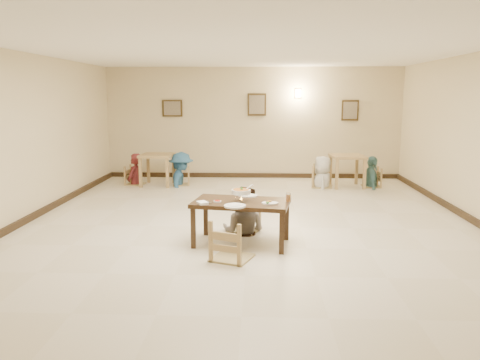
{
  "coord_description": "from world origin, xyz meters",
  "views": [
    {
      "loc": [
        0.17,
        -7.8,
        2.24
      ],
      "look_at": [
        -0.14,
        -0.36,
        0.89
      ],
      "focal_mm": 35.0,
      "sensor_mm": 36.0,
      "label": 1
    }
  ],
  "objects_px": {
    "chair_near": "(232,221)",
    "bg_table_right": "(347,161)",
    "curry_warmer": "(241,192)",
    "chair_far": "(245,203)",
    "bg_diner_a": "(134,153)",
    "bg_chair_rr": "(372,169)",
    "bg_chair_lr": "(181,168)",
    "main_table": "(241,206)",
    "main_diner": "(244,187)",
    "bg_table_left": "(157,160)",
    "bg_diner_b": "(181,152)",
    "drink_glass": "(288,198)",
    "bg_chair_rl": "(323,167)",
    "bg_chair_ll": "(135,167)",
    "bg_diner_c": "(323,156)",
    "bg_diner_d": "(373,156)"
  },
  "relations": [
    {
      "from": "drink_glass",
      "to": "bg_chair_rr",
      "type": "xyz_separation_m",
      "value": [
        2.36,
        4.71,
        -0.28
      ]
    },
    {
      "from": "main_table",
      "to": "bg_diner_b",
      "type": "distance_m",
      "value": 5.04
    },
    {
      "from": "bg_table_right",
      "to": "bg_chair_rr",
      "type": "distance_m",
      "value": 0.65
    },
    {
      "from": "main_table",
      "to": "chair_far",
      "type": "relative_size",
      "value": 1.61
    },
    {
      "from": "curry_warmer",
      "to": "chair_far",
      "type": "bearing_deg",
      "value": 87.48
    },
    {
      "from": "bg_chair_lr",
      "to": "bg_diner_a",
      "type": "height_order",
      "value": "bg_diner_a"
    },
    {
      "from": "bg_chair_ll",
      "to": "bg_diner_d",
      "type": "distance_m",
      "value": 5.96
    },
    {
      "from": "bg_diner_b",
      "to": "bg_chair_lr",
      "type": "bearing_deg",
      "value": 25.3
    },
    {
      "from": "bg_chair_ll",
      "to": "chair_far",
      "type": "bearing_deg",
      "value": -135.51
    },
    {
      "from": "chair_far",
      "to": "bg_diner_a",
      "type": "distance_m",
      "value": 4.99
    },
    {
      "from": "curry_warmer",
      "to": "bg_table_right",
      "type": "distance_m",
      "value": 5.29
    },
    {
      "from": "bg_diner_a",
      "to": "bg_diner_b",
      "type": "relative_size",
      "value": 0.96
    },
    {
      "from": "bg_chair_lr",
      "to": "bg_diner_d",
      "type": "relative_size",
      "value": 0.56
    },
    {
      "from": "drink_glass",
      "to": "bg_chair_rl",
      "type": "xyz_separation_m",
      "value": [
        1.13,
        4.6,
        -0.22
      ]
    },
    {
      "from": "bg_table_right",
      "to": "bg_chair_rr",
      "type": "bearing_deg",
      "value": 2.59
    },
    {
      "from": "chair_near",
      "to": "bg_table_right",
      "type": "bearing_deg",
      "value": -94.93
    },
    {
      "from": "bg_diner_a",
      "to": "bg_table_left",
      "type": "bearing_deg",
      "value": 97.51
    },
    {
      "from": "bg_diner_b",
      "to": "bg_diner_d",
      "type": "bearing_deg",
      "value": -91.88
    },
    {
      "from": "bg_chair_ll",
      "to": "bg_diner_d",
      "type": "relative_size",
      "value": 0.6
    },
    {
      "from": "bg_chair_lr",
      "to": "bg_diner_a",
      "type": "bearing_deg",
      "value": -97.63
    },
    {
      "from": "bg_chair_rr",
      "to": "bg_diner_d",
      "type": "relative_size",
      "value": 0.59
    },
    {
      "from": "bg_chair_lr",
      "to": "bg_chair_rr",
      "type": "distance_m",
      "value": 4.77
    },
    {
      "from": "bg_table_right",
      "to": "bg_chair_lr",
      "type": "height_order",
      "value": "bg_chair_lr"
    },
    {
      "from": "drink_glass",
      "to": "bg_chair_lr",
      "type": "relative_size",
      "value": 0.16
    },
    {
      "from": "bg_chair_ll",
      "to": "bg_diner_a",
      "type": "bearing_deg",
      "value": -36.39
    },
    {
      "from": "bg_diner_d",
      "to": "bg_diner_c",
      "type": "bearing_deg",
      "value": 98.35
    },
    {
      "from": "chair_far",
      "to": "bg_diner_a",
      "type": "xyz_separation_m",
      "value": [
        -2.92,
        4.04,
        0.32
      ]
    },
    {
      "from": "curry_warmer",
      "to": "bg_diner_c",
      "type": "height_order",
      "value": "bg_diner_c"
    },
    {
      "from": "chair_near",
      "to": "bg_diner_c",
      "type": "xyz_separation_m",
      "value": [
        1.94,
        5.26,
        0.23
      ]
    },
    {
      "from": "bg_diner_d",
      "to": "bg_diner_a",
      "type": "bearing_deg",
      "value": 92.96
    },
    {
      "from": "chair_far",
      "to": "curry_warmer",
      "type": "bearing_deg",
      "value": -70.85
    },
    {
      "from": "chair_far",
      "to": "chair_near",
      "type": "relative_size",
      "value": 0.88
    },
    {
      "from": "chair_near",
      "to": "bg_chair_ll",
      "type": "relative_size",
      "value": 1.18
    },
    {
      "from": "main_table",
      "to": "drink_glass",
      "type": "xyz_separation_m",
      "value": [
        0.71,
        -0.02,
        0.14
      ]
    },
    {
      "from": "main_table",
      "to": "main_diner",
      "type": "height_order",
      "value": "main_diner"
    },
    {
      "from": "bg_chair_rl",
      "to": "bg_diner_b",
      "type": "xyz_separation_m",
      "value": [
        -3.54,
        0.16,
        0.32
      ]
    },
    {
      "from": "bg_table_left",
      "to": "bg_diner_d",
      "type": "bearing_deg",
      "value": 0.1
    },
    {
      "from": "bg_table_right",
      "to": "bg_chair_lr",
      "type": "relative_size",
      "value": 0.99
    },
    {
      "from": "bg_diner_a",
      "to": "chair_far",
      "type": "bearing_deg",
      "value": 48.66
    },
    {
      "from": "bg_chair_rr",
      "to": "bg_diner_d",
      "type": "xyz_separation_m",
      "value": [
        -0.0,
        0.0,
        0.31
      ]
    },
    {
      "from": "chair_near",
      "to": "bg_table_right",
      "type": "height_order",
      "value": "chair_near"
    },
    {
      "from": "bg_chair_lr",
      "to": "bg_diner_a",
      "type": "distance_m",
      "value": 1.24
    },
    {
      "from": "bg_chair_rr",
      "to": "chair_far",
      "type": "bearing_deg",
      "value": -37.07
    },
    {
      "from": "chair_far",
      "to": "bg_chair_rl",
      "type": "relative_size",
      "value": 0.92
    },
    {
      "from": "bg_diner_d",
      "to": "chair_near",
      "type": "bearing_deg",
      "value": 152.82
    },
    {
      "from": "main_table",
      "to": "main_diner",
      "type": "bearing_deg",
      "value": 97.58
    },
    {
      "from": "bg_table_left",
      "to": "bg_diner_b",
      "type": "relative_size",
      "value": 0.5
    },
    {
      "from": "bg_chair_ll",
      "to": "main_diner",
      "type": "bearing_deg",
      "value": -136.1
    },
    {
      "from": "chair_near",
      "to": "drink_glass",
      "type": "bearing_deg",
      "value": -120.34
    },
    {
      "from": "bg_chair_lr",
      "to": "bg_chair_rl",
      "type": "bearing_deg",
      "value": 79.52
    }
  ]
}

